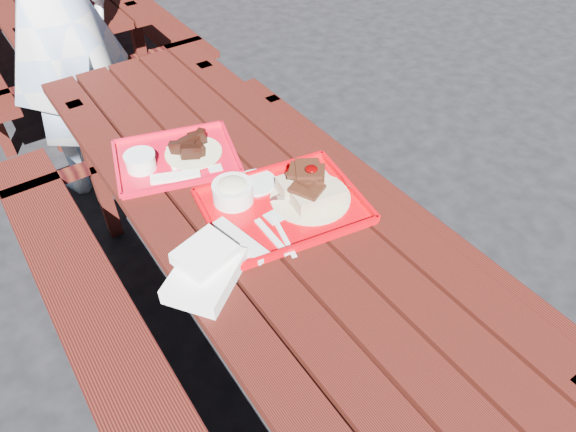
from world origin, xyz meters
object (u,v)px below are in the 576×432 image
(far_tray, at_px, (174,158))
(picnic_table_near, at_px, (264,246))
(person, at_px, (54,15))
(near_tray, at_px, (280,197))

(far_tray, bearing_deg, picnic_table_near, -70.28)
(picnic_table_near, xyz_separation_m, person, (-0.18, 1.47, 0.36))
(picnic_table_near, distance_m, near_tray, 0.23)
(near_tray, bearing_deg, person, 98.72)
(near_tray, distance_m, far_tray, 0.44)
(picnic_table_near, xyz_separation_m, near_tray, (0.05, -0.03, 0.23))
(near_tray, distance_m, person, 1.52)
(picnic_table_near, bearing_deg, far_tray, 109.72)
(picnic_table_near, height_order, near_tray, near_tray)
(picnic_table_near, distance_m, far_tray, 0.44)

